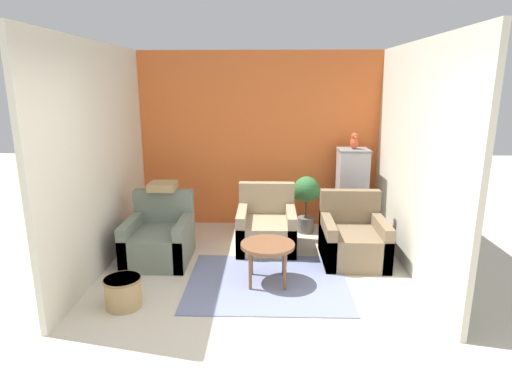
% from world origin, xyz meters
% --- Properties ---
extents(ground_plane, '(20.00, 20.00, 0.00)m').
position_xyz_m(ground_plane, '(0.00, 0.00, 0.00)').
color(ground_plane, beige).
rests_on(ground_plane, ground).
extents(wall_back_accent, '(3.76, 0.06, 2.66)m').
position_xyz_m(wall_back_accent, '(0.00, 3.26, 1.33)').
color(wall_back_accent, orange).
rests_on(wall_back_accent, ground_plane).
extents(wall_left, '(0.06, 3.23, 2.66)m').
position_xyz_m(wall_left, '(-1.85, 1.62, 1.33)').
color(wall_left, beige).
rests_on(wall_left, ground_plane).
extents(wall_right, '(0.06, 3.23, 2.66)m').
position_xyz_m(wall_right, '(1.85, 1.62, 1.33)').
color(wall_right, beige).
rests_on(wall_right, ground_plane).
extents(area_rug, '(1.80, 1.49, 0.01)m').
position_xyz_m(area_rug, '(0.14, 1.12, 0.01)').
color(area_rug, slate).
rests_on(area_rug, ground_plane).
extents(coffee_table, '(0.60, 0.60, 0.47)m').
position_xyz_m(coffee_table, '(0.14, 1.12, 0.42)').
color(coffee_table, brown).
rests_on(coffee_table, ground_plane).
extents(armchair_left, '(0.78, 0.86, 0.84)m').
position_xyz_m(armchair_left, '(-1.23, 1.73, 0.27)').
color(armchair_left, slate).
rests_on(armchair_left, ground_plane).
extents(armchair_right, '(0.78, 0.86, 0.84)m').
position_xyz_m(armchair_right, '(1.22, 1.80, 0.27)').
color(armchair_right, '#7A664C').
rests_on(armchair_right, ground_plane).
extents(armchair_middle, '(0.78, 0.86, 0.84)m').
position_xyz_m(armchair_middle, '(0.13, 2.19, 0.27)').
color(armchair_middle, '#9E896B').
rests_on(armchair_middle, ground_plane).
extents(birdcage, '(0.51, 0.51, 1.27)m').
position_xyz_m(birdcage, '(1.38, 2.85, 0.62)').
color(birdcage, slate).
rests_on(birdcage, ground_plane).
extents(parrot, '(0.11, 0.20, 0.24)m').
position_xyz_m(parrot, '(1.38, 2.85, 1.38)').
color(parrot, '#D14C2D').
rests_on(parrot, birdcage).
extents(potted_plant, '(0.42, 0.38, 0.86)m').
position_xyz_m(potted_plant, '(0.71, 2.84, 0.57)').
color(potted_plant, '#66605B').
rests_on(potted_plant, ground_plane).
extents(wicker_basket, '(0.37, 0.37, 0.31)m').
position_xyz_m(wicker_basket, '(-1.30, 0.54, 0.17)').
color(wicker_basket, tan).
rests_on(wicker_basket, ground_plane).
extents(throw_pillow, '(0.34, 0.34, 0.10)m').
position_xyz_m(throw_pillow, '(-1.23, 2.06, 0.89)').
color(throw_pillow, tan).
rests_on(throw_pillow, armchair_left).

